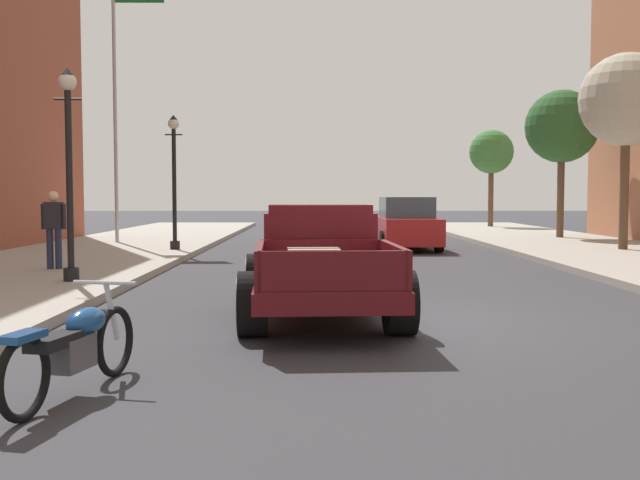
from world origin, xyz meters
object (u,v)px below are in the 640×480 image
(motorcycle_parked, at_px, (74,345))
(street_tree_farthest, at_px, (491,153))
(pedestrian_sidewalk_left, at_px, (54,225))
(car_background_red, at_px, (406,225))
(hotrod_truck_maroon, at_px, (319,263))
(street_lamp_far, at_px, (174,172))
(flagpole, at_px, (121,72))
(street_lamp_near, at_px, (69,158))
(street_tree_third, at_px, (562,127))
(street_tree_second, at_px, (626,101))

(motorcycle_parked, height_order, street_tree_farthest, street_tree_farthest)
(pedestrian_sidewalk_left, bearing_deg, car_background_red, 42.39)
(hotrod_truck_maroon, relative_size, pedestrian_sidewalk_left, 3.03)
(motorcycle_parked, distance_m, street_lamp_far, 15.43)
(motorcycle_parked, xyz_separation_m, street_tree_farthest, (10.81, 30.74, 3.37))
(street_tree_farthest, bearing_deg, car_background_red, -113.46)
(motorcycle_parked, relative_size, street_lamp_far, 0.54)
(car_background_red, bearing_deg, flagpole, 171.62)
(motorcycle_parked, distance_m, pedestrian_sidewalk_left, 10.14)
(motorcycle_parked, xyz_separation_m, street_lamp_near, (-2.40, 7.27, 1.94))
(car_background_red, xyz_separation_m, flagpole, (-9.24, 1.36, 5.00))
(pedestrian_sidewalk_left, xyz_separation_m, street_tree_farthest, (14.29, 21.24, 2.73))
(pedestrian_sidewalk_left, xyz_separation_m, flagpole, (-0.84, 9.03, 4.68))
(flagpole, height_order, street_tree_third, flagpole)
(motorcycle_parked, bearing_deg, street_lamp_far, 97.48)
(street_tree_farthest, bearing_deg, hotrod_truck_maroon, -108.22)
(hotrod_truck_maroon, bearing_deg, street_lamp_near, 146.78)
(street_tree_third, bearing_deg, flagpole, -170.03)
(street_lamp_near, bearing_deg, car_background_red, 53.52)
(motorcycle_parked, height_order, flagpole, flagpole)
(motorcycle_parked, distance_m, street_tree_second, 19.08)
(hotrod_truck_maroon, bearing_deg, street_tree_third, 61.90)
(hotrod_truck_maroon, relative_size, motorcycle_parked, 2.40)
(flagpole, relative_size, street_tree_second, 1.63)
(street_lamp_far, bearing_deg, flagpole, 124.78)
(motorcycle_parked, height_order, pedestrian_sidewalk_left, pedestrian_sidewalk_left)
(street_lamp_near, height_order, street_lamp_far, same)
(motorcycle_parked, xyz_separation_m, street_lamp_far, (-1.99, 15.18, 1.94))
(street_tree_third, bearing_deg, street_lamp_far, -155.21)
(hotrod_truck_maroon, height_order, pedestrian_sidewalk_left, pedestrian_sidewalk_left)
(motorcycle_parked, distance_m, flagpole, 19.76)
(street_lamp_near, bearing_deg, street_tree_second, 30.44)
(street_tree_second, height_order, street_tree_third, street_tree_second)
(pedestrian_sidewalk_left, relative_size, flagpole, 0.18)
(car_background_red, relative_size, pedestrian_sidewalk_left, 2.63)
(pedestrian_sidewalk_left, bearing_deg, hotrod_truck_maroon, -42.81)
(pedestrian_sidewalk_left, bearing_deg, street_tree_farthest, 56.07)
(motorcycle_parked, relative_size, street_lamp_near, 0.54)
(street_tree_third, bearing_deg, pedestrian_sidewalk_left, -141.23)
(street_lamp_near, relative_size, street_tree_second, 0.69)
(hotrod_truck_maroon, bearing_deg, street_lamp_far, 110.69)
(pedestrian_sidewalk_left, relative_size, street_tree_second, 0.29)
(hotrod_truck_maroon, bearing_deg, street_tree_second, 50.67)
(hotrod_truck_maroon, height_order, motorcycle_parked, hotrod_truck_maroon)
(motorcycle_parked, bearing_deg, street_tree_farthest, 70.63)
(car_background_red, bearing_deg, hotrod_truck_maroon, -102.34)
(street_tree_farthest, bearing_deg, pedestrian_sidewalk_left, -123.93)
(street_lamp_near, distance_m, street_tree_second, 15.62)
(flagpole, height_order, street_tree_second, flagpole)
(car_background_red, xyz_separation_m, street_tree_third, (6.23, 4.08, 3.44))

